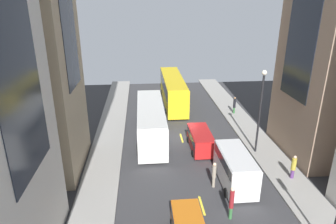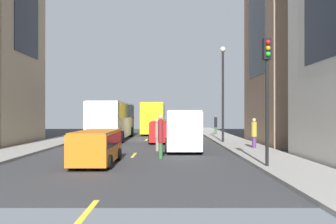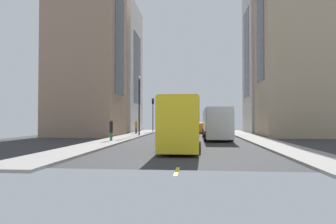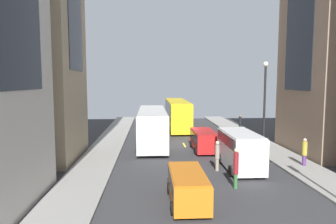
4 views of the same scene
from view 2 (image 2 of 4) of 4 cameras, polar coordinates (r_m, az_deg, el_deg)
name	(u,v)px [view 2 (image 2 of 4)]	position (r m, az deg, el deg)	size (l,w,h in m)	color
ground_plane	(147,140)	(28.90, -3.82, -5.00)	(41.38, 41.38, 0.00)	#333335
sidewalk_west	(67,139)	(30.26, -17.67, -4.64)	(2.91, 44.00, 0.15)	gray
sidewalk_east	(227,139)	(29.31, 10.49, -4.79)	(2.91, 44.00, 0.15)	gray
lane_stripe_0	(88,212)	(8.33, -14.10, -16.86)	(0.16, 2.00, 0.01)	yellow
lane_stripe_1	(134,155)	(18.50, -6.04, -7.66)	(0.16, 2.00, 0.01)	yellow
lane_stripe_2	(147,140)	(28.90, -3.82, -4.99)	(0.16, 2.00, 0.01)	yellow
lane_stripe_3	(153,133)	(39.36, -2.78, -3.74)	(0.16, 2.00, 0.01)	yellow
lane_stripe_4	(156,129)	(49.83, -2.18, -3.01)	(0.16, 2.00, 0.01)	yellow
city_bus_white	(114,118)	(29.58, -9.65, -1.00)	(2.80, 11.19, 3.35)	silver
streetcar_yellow	(155,116)	(39.36, -2.42, -0.65)	(2.70, 12.48, 3.59)	yellow
delivery_van_white	(183,127)	(20.58, 2.73, -2.70)	(2.26, 5.02, 2.58)	white
car_orange_0	(97,144)	(15.40, -12.54, -5.68)	(1.87, 4.18, 1.58)	orange
car_red_1	(162,130)	(26.36, -1.03, -3.22)	(2.04, 4.57, 1.74)	red
pedestrian_walking_far	(158,133)	(20.36, -1.83, -3.84)	(0.30, 0.30, 2.04)	gray
pedestrian_crossing_mid	(216,124)	(35.06, 8.58, -2.11)	(0.31, 0.31, 2.06)	#336B38
pedestrian_crossing_near	(254,132)	(21.50, 15.18, -3.51)	(0.36, 0.36, 1.93)	#593372
pedestrian_waiting_curb	(161,135)	(16.87, -1.28, -4.06)	(0.29, 0.29, 2.32)	#336B38
traffic_light_near_corner	(267,77)	(14.33, 17.34, 6.06)	(0.32, 0.44, 5.44)	black
streetlamp_near	(223,84)	(25.61, 9.84, 4.95)	(0.44, 0.44, 7.51)	black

